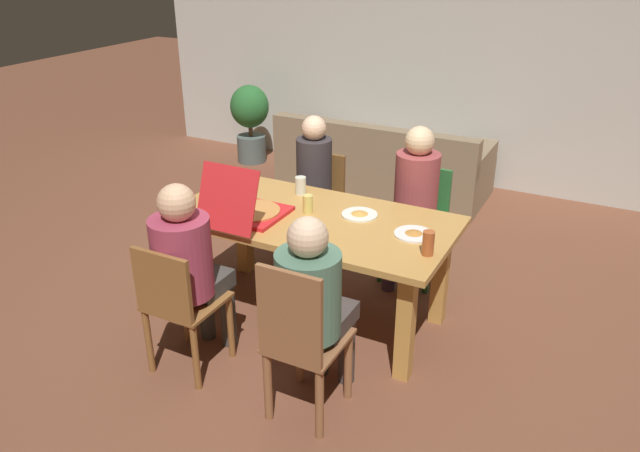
# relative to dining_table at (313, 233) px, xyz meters

# --- Properties ---
(ground_plane) EXTENTS (20.00, 20.00, 0.00)m
(ground_plane) POSITION_rel_dining_table_xyz_m (0.00, 0.00, -0.65)
(ground_plane) COLOR brown
(back_wall) EXTENTS (7.11, 0.12, 2.70)m
(back_wall) POSITION_rel_dining_table_xyz_m (0.00, 3.14, 0.70)
(back_wall) COLOR beige
(back_wall) RESTS_ON ground
(dining_table) EXTENTS (1.86, 0.96, 0.77)m
(dining_table) POSITION_rel_dining_table_xyz_m (0.00, 0.00, 0.00)
(dining_table) COLOR #C08B44
(dining_table) RESTS_ON ground
(chair_0) EXTENTS (0.41, 0.41, 0.87)m
(chair_0) POSITION_rel_dining_table_xyz_m (-0.42, -0.91, -0.17)
(chair_0) COLOR brown
(chair_0) RESTS_ON ground
(person_0) EXTENTS (0.35, 0.51, 1.21)m
(person_0) POSITION_rel_dining_table_xyz_m (-0.42, -0.78, 0.07)
(person_0) COLOR #3E3C38
(person_0) RESTS_ON ground
(chair_1) EXTENTS (0.43, 0.44, 0.85)m
(chair_1) POSITION_rel_dining_table_xyz_m (0.42, 0.94, -0.19)
(chair_1) COLOR #2A6D33
(chair_1) RESTS_ON ground
(person_1) EXTENTS (0.33, 0.49, 1.22)m
(person_1) POSITION_rel_dining_table_xyz_m (0.42, 0.81, 0.07)
(person_1) COLOR #3D314C
(person_1) RESTS_ON ground
(chair_2) EXTENTS (0.38, 0.43, 0.99)m
(chair_2) POSITION_rel_dining_table_xyz_m (0.42, -0.93, -0.15)
(chair_2) COLOR #8E5B38
(chair_2) RESTS_ON ground
(person_2) EXTENTS (0.35, 0.54, 1.19)m
(person_2) POSITION_rel_dining_table_xyz_m (0.42, -0.79, 0.05)
(person_2) COLOR #433B38
(person_2) RESTS_ON ground
(chair_3) EXTENTS (0.39, 0.39, 0.85)m
(chair_3) POSITION_rel_dining_table_xyz_m (-0.42, 0.89, -0.18)
(chair_3) COLOR brown
(chair_3) RESTS_ON ground
(person_3) EXTENTS (0.28, 0.46, 1.20)m
(person_3) POSITION_rel_dining_table_xyz_m (-0.42, 0.77, 0.05)
(person_3) COLOR #2C3A3B
(person_3) RESTS_ON ground
(pizza_box_0) EXTENTS (0.41, 0.56, 0.41)m
(pizza_box_0) POSITION_rel_dining_table_xyz_m (-0.37, -0.21, 0.18)
(pizza_box_0) COLOR red
(pizza_box_0) RESTS_ON dining_table
(plate_0) EXTENTS (0.24, 0.24, 0.03)m
(plate_0) POSITION_rel_dining_table_xyz_m (0.26, 0.16, 0.13)
(plate_0) COLOR white
(plate_0) RESTS_ON dining_table
(plate_1) EXTENTS (0.25, 0.25, 0.03)m
(plate_1) POSITION_rel_dining_table_xyz_m (0.68, 0.04, 0.13)
(plate_1) COLOR white
(plate_1) RESTS_ON dining_table
(drinking_glass_0) EXTENTS (0.07, 0.07, 0.15)m
(drinking_glass_0) POSITION_rel_dining_table_xyz_m (0.84, -0.17, 0.20)
(drinking_glass_0) COLOR #B15327
(drinking_glass_0) RESTS_ON dining_table
(drinking_glass_1) EXTENTS (0.08, 0.08, 0.13)m
(drinking_glass_1) POSITION_rel_dining_table_xyz_m (-0.27, 0.31, 0.19)
(drinking_glass_1) COLOR silver
(drinking_glass_1) RESTS_ON dining_table
(drinking_glass_2) EXTENTS (0.07, 0.07, 0.12)m
(drinking_glass_2) POSITION_rel_dining_table_xyz_m (-0.07, 0.05, 0.18)
(drinking_glass_2) COLOR #DCCB63
(drinking_glass_2) RESTS_ON dining_table
(couch) EXTENTS (2.13, 0.90, 0.78)m
(couch) POSITION_rel_dining_table_xyz_m (-0.48, 2.44, -0.38)
(couch) COLOR #836E53
(couch) RESTS_ON ground
(potted_plant) EXTENTS (0.45, 0.45, 0.91)m
(potted_plant) POSITION_rel_dining_table_xyz_m (-2.21, 2.62, -0.12)
(potted_plant) COLOR #505D5B
(potted_plant) RESTS_ON ground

